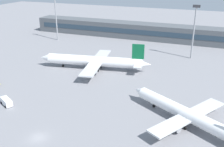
{
  "coord_description": "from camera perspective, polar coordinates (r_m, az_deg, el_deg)",
  "views": [
    {
      "loc": [
        37.16,
        -44.41,
        39.13
      ],
      "look_at": [
        4.11,
        40.0,
        3.0
      ],
      "focal_mm": 42.22,
      "sensor_mm": 36.0,
      "label": 1
    }
  ],
  "objects": [
    {
      "name": "terminal_building",
      "position": [
        159.95,
        7.53,
        9.04
      ],
      "size": [
        143.63,
        12.13,
        9.0
      ],
      "color": "#4C5156",
      "rests_on": "ground_plane"
    },
    {
      "name": "airplane_mid",
      "position": [
        109.43,
        -4.05,
        2.72
      ],
      "size": [
        47.3,
        33.34,
        11.74
      ],
      "color": "white",
      "rests_on": "ground_plane"
    },
    {
      "name": "service_van_white",
      "position": [
        87.68,
        -21.9,
        -5.67
      ],
      "size": [
        5.53,
        4.21,
        2.08
      ],
      "color": "white",
      "rests_on": "ground_plane"
    },
    {
      "name": "airplane_near",
      "position": [
        74.07,
        15.57,
        -8.36
      ],
      "size": [
        35.45,
        25.83,
        9.78
      ],
      "color": "white",
      "rests_on": "ground_plane"
    },
    {
      "name": "floodlight_tower_east",
      "position": [
        125.88,
        17.36,
        9.36
      ],
      "size": [
        3.2,
        0.8,
        24.54
      ],
      "color": "gray",
      "rests_on": "ground_plane"
    },
    {
      "name": "ground_plane",
      "position": [
        100.18,
        -2.19,
        -1.28
      ],
      "size": [
        400.0,
        400.0,
        0.0
      ],
      "primitive_type": "plane",
      "color": "gray"
    },
    {
      "name": "floodlight_tower_west",
      "position": [
        156.99,
        -12.1,
        12.7
      ],
      "size": [
        3.2,
        0.8,
        27.41
      ],
      "color": "gray",
      "rests_on": "ground_plane"
    }
  ]
}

